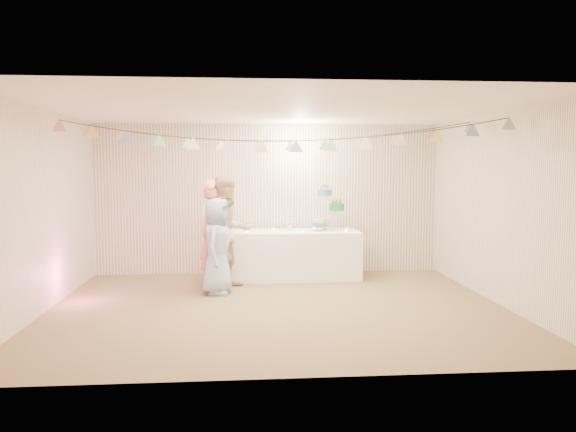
{
  "coord_description": "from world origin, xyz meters",
  "views": [
    {
      "loc": [
        -0.48,
        -7.28,
        1.86
      ],
      "look_at": [
        0.2,
        0.8,
        1.15
      ],
      "focal_mm": 35.0,
      "sensor_mm": 36.0,
      "label": 1
    }
  ],
  "objects": [
    {
      "name": "bunting_back",
      "position": [
        0.0,
        1.1,
        2.35
      ],
      "size": [
        5.6,
        1.1,
        0.4
      ],
      "primitive_type": null,
      "color": "pink",
      "rests_on": "ceiling"
    },
    {
      "name": "right_wall",
      "position": [
        3.0,
        0.0,
        1.3
      ],
      "size": [
        5.0,
        5.0,
        0.0
      ],
      "primitive_type": "plane",
      "color": "white",
      "rests_on": "ground"
    },
    {
      "name": "tealight_2",
      "position": [
        0.52,
        1.75,
        0.81
      ],
      "size": [
        0.04,
        0.04,
        0.03
      ],
      "primitive_type": "cylinder",
      "color": "#FFD88C",
      "rests_on": "table"
    },
    {
      "name": "floor",
      "position": [
        0.0,
        0.0,
        0.0
      ],
      "size": [
        6.0,
        6.0,
        0.0
      ],
      "primitive_type": "plane",
      "color": "brown",
      "rests_on": "ground"
    },
    {
      "name": "left_wall",
      "position": [
        -3.0,
        0.0,
        1.3
      ],
      "size": [
        5.0,
        5.0,
        0.0
      ],
      "primitive_type": "plane",
      "color": "white",
      "rests_on": "ground"
    },
    {
      "name": "tealight_4",
      "position": [
        1.24,
        1.79,
        0.81
      ],
      "size": [
        0.04,
        0.04,
        0.03
      ],
      "primitive_type": "cylinder",
      "color": "#FFD88C",
      "rests_on": "table"
    },
    {
      "name": "tealight_6",
      "position": [
        0.93,
        2.13,
        0.81
      ],
      "size": [
        0.04,
        0.04,
        0.03
      ],
      "primitive_type": "cylinder",
      "color": "#FFD88C",
      "rests_on": "table"
    },
    {
      "name": "tealight_1",
      "position": [
        0.07,
        2.15,
        0.81
      ],
      "size": [
        0.04,
        0.04,
        0.03
      ],
      "primitive_type": "cylinder",
      "color": "#FFD88C",
      "rests_on": "table"
    },
    {
      "name": "table",
      "position": [
        0.42,
        1.97,
        0.4
      ],
      "size": [
        2.12,
        0.85,
        0.8
      ],
      "primitive_type": "cube",
      "color": "white",
      "rests_on": "floor"
    },
    {
      "name": "person_adult_a",
      "position": [
        -0.89,
        1.31,
        0.83
      ],
      "size": [
        0.71,
        0.71,
        1.66
      ],
      "primitive_type": "imported",
      "rotation": [
        0.0,
        0.0,
        0.81
      ],
      "color": "#FF9685",
      "rests_on": "floor"
    },
    {
      "name": "tealight_5",
      "position": [
        1.32,
        2.12,
        0.81
      ],
      "size": [
        0.04,
        0.04,
        0.03
      ],
      "primitive_type": "cylinder",
      "color": "#FFD88C",
      "rests_on": "table"
    },
    {
      "name": "person_child",
      "position": [
        -0.83,
        0.92,
        0.7
      ],
      "size": [
        0.6,
        0.78,
        1.41
      ],
      "primitive_type": "imported",
      "rotation": [
        0.0,
        0.0,
        1.33
      ],
      "color": "#96B2D4",
      "rests_on": "floor"
    },
    {
      "name": "cake_bottom",
      "position": [
        0.82,
        1.96,
        0.84
      ],
      "size": [
        0.31,
        0.31,
        0.15
      ],
      "primitive_type": null,
      "color": "teal",
      "rests_on": "cake_stand"
    },
    {
      "name": "tealight_0",
      "position": [
        -0.38,
        1.82,
        0.81
      ],
      "size": [
        0.04,
        0.04,
        0.03
      ],
      "primitive_type": "cylinder",
      "color": "#FFD88C",
      "rests_on": "table"
    },
    {
      "name": "cake_stand",
      "position": [
        0.97,
        2.02,
        1.11
      ],
      "size": [
        0.64,
        0.38,
        0.72
      ],
      "primitive_type": null,
      "color": "silver",
      "rests_on": "table"
    },
    {
      "name": "tealight_3",
      "position": [
        0.77,
        2.19,
        0.81
      ],
      "size": [
        0.04,
        0.04,
        0.03
      ],
      "primitive_type": "cylinder",
      "color": "#FFD88C",
      "rests_on": "table"
    },
    {
      "name": "platter",
      "position": [
        -0.09,
        1.92,
        0.76
      ],
      "size": [
        0.37,
        0.37,
        0.02
      ],
      "primitive_type": "cylinder",
      "color": "white",
      "rests_on": "table"
    },
    {
      "name": "posy",
      "position": [
        0.33,
        2.02,
        0.84
      ],
      "size": [
        0.15,
        0.15,
        0.17
      ],
      "primitive_type": null,
      "color": "white",
      "rests_on": "table"
    },
    {
      "name": "front_wall",
      "position": [
        0.0,
        -2.5,
        1.3
      ],
      "size": [
        6.0,
        6.0,
        0.0
      ],
      "primitive_type": "plane",
      "color": "white",
      "rests_on": "ground"
    },
    {
      "name": "person_adult_b",
      "position": [
        -0.68,
        1.31,
        0.87
      ],
      "size": [
        1.06,
        1.01,
        1.73
      ],
      "primitive_type": "imported",
      "rotation": [
        0.0,
        0.0,
        0.58
      ],
      "color": "tan",
      "rests_on": "floor"
    },
    {
      "name": "cake_top_tier",
      "position": [
        0.91,
        1.99,
        1.38
      ],
      "size": [
        0.25,
        0.25,
        0.19
      ],
      "primitive_type": null,
      "color": "#3F8DC8",
      "rests_on": "cake_stand"
    },
    {
      "name": "back_wall",
      "position": [
        0.0,
        2.5,
        1.3
      ],
      "size": [
        6.0,
        6.0,
        0.0
      ],
      "primitive_type": "plane",
      "color": "white",
      "rests_on": "ground"
    },
    {
      "name": "bunting_front",
      "position": [
        0.0,
        -0.2,
        2.32
      ],
      "size": [
        5.6,
        0.9,
        0.36
      ],
      "primitive_type": null,
      "color": "#72A5E5",
      "rests_on": "ceiling"
    },
    {
      "name": "cake_middle",
      "position": [
        1.15,
        2.11,
        1.11
      ],
      "size": [
        0.27,
        0.27,
        0.22
      ],
      "primitive_type": null,
      "color": "#1E8D2D",
      "rests_on": "cake_stand"
    },
    {
      "name": "ceiling",
      "position": [
        0.0,
        0.0,
        2.6
      ],
      "size": [
        6.0,
        6.0,
        0.0
      ],
      "primitive_type": "plane",
      "color": "white",
      "rests_on": "ground"
    }
  ]
}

